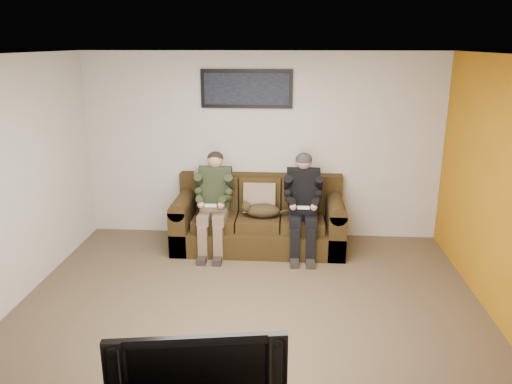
# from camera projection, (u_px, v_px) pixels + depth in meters

# --- Properties ---
(floor) EXTENTS (5.00, 5.00, 0.00)m
(floor) POSITION_uv_depth(u_px,v_px,m) (249.00, 312.00, 5.22)
(floor) COLOR brown
(floor) RESTS_ON ground
(ceiling) EXTENTS (5.00, 5.00, 0.00)m
(ceiling) POSITION_uv_depth(u_px,v_px,m) (248.00, 55.00, 4.47)
(ceiling) COLOR silver
(ceiling) RESTS_ON ground
(wall_back) EXTENTS (5.00, 0.00, 5.00)m
(wall_back) POSITION_uv_depth(u_px,v_px,m) (262.00, 147.00, 6.99)
(wall_back) COLOR beige
(wall_back) RESTS_ON ground
(wall_front) EXTENTS (5.00, 0.00, 5.00)m
(wall_front) POSITION_uv_depth(u_px,v_px,m) (213.00, 314.00, 2.70)
(wall_front) COLOR beige
(wall_front) RESTS_ON ground
(wall_left) EXTENTS (0.00, 4.50, 4.50)m
(wall_left) POSITION_uv_depth(u_px,v_px,m) (1.00, 188.00, 5.02)
(wall_left) COLOR beige
(wall_left) RESTS_ON ground
(accent_wall_right) EXTENTS (0.00, 4.50, 4.50)m
(accent_wall_right) POSITION_uv_depth(u_px,v_px,m) (512.00, 199.00, 4.68)
(accent_wall_right) COLOR #B77512
(accent_wall_right) RESTS_ON ground
(sofa) EXTENTS (2.28, 0.98, 0.93)m
(sofa) POSITION_uv_depth(u_px,v_px,m) (259.00, 220.00, 6.87)
(sofa) COLOR #33240F
(sofa) RESTS_ON ground
(throw_pillow) EXTENTS (0.44, 0.21, 0.43)m
(throw_pillow) POSITION_uv_depth(u_px,v_px,m) (259.00, 198.00, 6.82)
(throw_pillow) COLOR #877159
(throw_pillow) RESTS_ON sofa
(throw_blanket) EXTENTS (0.47, 0.23, 0.08)m
(throw_blanket) POSITION_uv_depth(u_px,v_px,m) (212.00, 173.00, 7.02)
(throw_blanket) COLOR tan
(throw_blanket) RESTS_ON sofa
(person_left) EXTENTS (0.51, 0.87, 1.31)m
(person_left) POSITION_uv_depth(u_px,v_px,m) (214.00, 197.00, 6.61)
(person_left) COLOR brown
(person_left) RESTS_ON sofa
(person_right) EXTENTS (0.51, 0.86, 1.32)m
(person_right) POSITION_uv_depth(u_px,v_px,m) (303.00, 198.00, 6.53)
(person_right) COLOR black
(person_right) RESTS_ON sofa
(cat) EXTENTS (0.66, 0.26, 0.24)m
(cat) POSITION_uv_depth(u_px,v_px,m) (261.00, 210.00, 6.65)
(cat) COLOR #48381C
(cat) RESTS_ON sofa
(framed_poster) EXTENTS (1.25, 0.05, 0.52)m
(framed_poster) POSITION_uv_depth(u_px,v_px,m) (247.00, 89.00, 6.75)
(framed_poster) COLOR black
(framed_poster) RESTS_ON wall_back
(television) EXTENTS (1.12, 0.32, 0.64)m
(television) POSITION_uv_depth(u_px,v_px,m) (198.00, 371.00, 3.17)
(television) COLOR black
(television) RESTS_ON tv_stand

